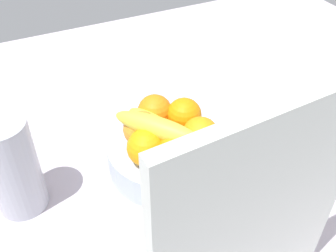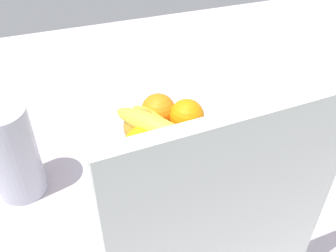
# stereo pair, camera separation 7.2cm
# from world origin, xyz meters

# --- Properties ---
(ground_plane) EXTENTS (1.80, 1.40, 0.03)m
(ground_plane) POSITION_xyz_m (0.00, 0.00, -0.01)
(ground_plane) COLOR #B9ADBA
(fruit_bowl) EXTENTS (0.24, 0.24, 0.06)m
(fruit_bowl) POSITION_xyz_m (-0.02, -0.01, 0.03)
(fruit_bowl) COLOR #B0C0E3
(fruit_bowl) RESTS_ON ground_plane
(orange_front_left) EXTENTS (0.07, 0.07, 0.07)m
(orange_front_left) POSITION_xyz_m (-0.06, -0.04, 0.10)
(orange_front_left) COLOR orange
(orange_front_left) RESTS_ON fruit_bowl
(orange_front_right) EXTENTS (0.07, 0.07, 0.07)m
(orange_front_right) POSITION_xyz_m (-0.02, -0.07, 0.10)
(orange_front_right) COLOR orange
(orange_front_right) RESTS_ON fruit_bowl
(orange_center) EXTENTS (0.07, 0.07, 0.07)m
(orange_center) POSITION_xyz_m (0.03, -0.03, 0.10)
(orange_center) COLOR orange
(orange_center) RESTS_ON fruit_bowl
(orange_back_left) EXTENTS (0.07, 0.07, 0.07)m
(orange_back_left) POSITION_xyz_m (0.04, 0.02, 0.10)
(orange_back_left) COLOR orange
(orange_back_left) RESTS_ON fruit_bowl
(orange_back_right) EXTENTS (0.07, 0.07, 0.07)m
(orange_back_right) POSITION_xyz_m (-0.01, 0.05, 0.10)
(orange_back_right) COLOR orange
(orange_back_right) RESTS_ON fruit_bowl
(orange_top_stack) EXTENTS (0.07, 0.07, 0.07)m
(orange_top_stack) POSITION_xyz_m (-0.06, 0.03, 0.10)
(orange_top_stack) COLOR orange
(orange_top_stack) RESTS_ON fruit_bowl
(banana_bunch) EXTENTS (0.14, 0.19, 0.08)m
(banana_bunch) POSITION_xyz_m (0.01, 0.00, 0.10)
(banana_bunch) COLOR yellow
(banana_bunch) RESTS_ON fruit_bowl
(cutting_board) EXTENTS (0.28, 0.04, 0.36)m
(cutting_board) POSITION_xyz_m (0.01, 0.29, 0.18)
(cutting_board) COLOR silver
(cutting_board) RESTS_ON ground_plane
(thermos_tumbler) EXTENTS (0.09, 0.09, 0.19)m
(thermos_tumbler) POSITION_xyz_m (0.26, -0.04, 0.09)
(thermos_tumbler) COLOR #AEB1BD
(thermos_tumbler) RESTS_ON ground_plane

